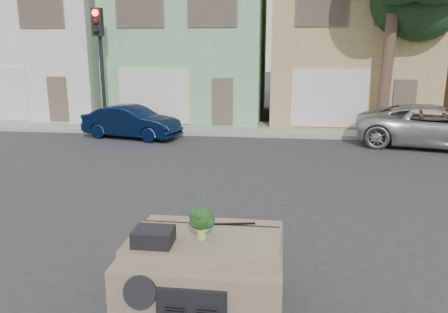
% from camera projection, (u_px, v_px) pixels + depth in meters
% --- Properties ---
extents(ground_plane, '(120.00, 120.00, 0.00)m').
position_uv_depth(ground_plane, '(231.00, 225.00, 8.80)').
color(ground_plane, '#303033').
rests_on(ground_plane, ground).
extents(sidewalk, '(40.00, 3.00, 0.15)m').
position_uv_depth(sidewalk, '(258.00, 129.00, 18.89)').
color(sidewalk, gray).
rests_on(sidewalk, ground).
extents(townhouse_white, '(7.20, 8.20, 7.55)m').
position_uv_depth(townhouse_white, '(56.00, 43.00, 23.20)').
color(townhouse_white, silver).
rests_on(townhouse_white, ground).
extents(townhouse_mint, '(7.20, 8.20, 7.55)m').
position_uv_depth(townhouse_mint, '(195.00, 42.00, 22.28)').
color(townhouse_mint, '#7DAE84').
rests_on(townhouse_mint, ground).
extents(townhouse_tan, '(7.20, 8.20, 7.55)m').
position_uv_depth(townhouse_tan, '(345.00, 42.00, 21.36)').
color(townhouse_tan, tan).
rests_on(townhouse_tan, ground).
extents(navy_sedan, '(4.08, 2.19, 1.28)m').
position_uv_depth(navy_sedan, '(132.00, 138.00, 17.42)').
color(navy_sedan, black).
rests_on(navy_sedan, ground).
extents(silver_pickup, '(5.86, 3.70, 1.51)m').
position_uv_depth(silver_pickup, '(432.00, 147.00, 15.82)').
color(silver_pickup, '#A5A9AC').
rests_on(silver_pickup, ground).
extents(traffic_signal, '(0.40, 0.40, 5.10)m').
position_uv_depth(traffic_signal, '(101.00, 71.00, 18.13)').
color(traffic_signal, black).
rests_on(traffic_signal, ground).
extents(tree_near, '(4.40, 4.00, 8.50)m').
position_uv_depth(tree_near, '(390.00, 27.00, 16.60)').
color(tree_near, '#193418').
rests_on(tree_near, ground).
extents(car_dashboard, '(2.00, 1.80, 1.12)m').
position_uv_depth(car_dashboard, '(205.00, 274.00, 5.78)').
color(car_dashboard, '#766852').
rests_on(car_dashboard, ground).
extents(instrument_hump, '(0.48, 0.38, 0.20)m').
position_uv_depth(instrument_hump, '(154.00, 237.00, 5.35)').
color(instrument_hump, black).
rests_on(instrument_hump, car_dashboard).
extents(wiper_arm, '(0.69, 0.15, 0.02)m').
position_uv_depth(wiper_arm, '(230.00, 224.00, 5.97)').
color(wiper_arm, black).
rests_on(wiper_arm, car_dashboard).
extents(broccoli, '(0.42, 0.42, 0.44)m').
position_uv_depth(broccoli, '(201.00, 222.00, 5.48)').
color(broccoli, '#173414').
rests_on(broccoli, car_dashboard).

